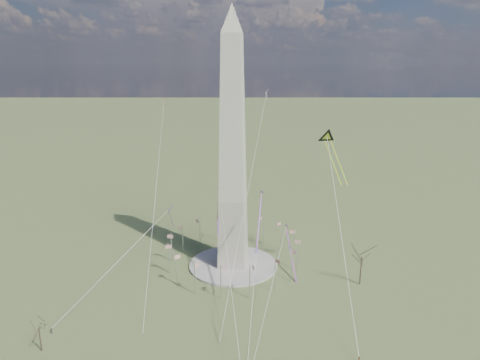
# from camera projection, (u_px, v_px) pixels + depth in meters

# --- Properties ---
(ground) EXTENTS (2000.00, 2000.00, 0.00)m
(ground) POSITION_uv_depth(u_px,v_px,m) (233.00, 265.00, 175.81)
(ground) COLOR #43542A
(ground) RESTS_ON ground
(plaza) EXTENTS (36.00, 36.00, 0.80)m
(plaza) POSITION_uv_depth(u_px,v_px,m) (233.00, 265.00, 175.71)
(plaza) COLOR #9D9790
(plaza) RESTS_ON ground
(washington_monument) EXTENTS (15.56, 15.56, 100.00)m
(washington_monument) POSITION_uv_depth(u_px,v_px,m) (233.00, 151.00, 163.01)
(washington_monument) COLOR #ABA18F
(washington_monument) RESTS_ON plaza
(flagpole_ring) EXTENTS (54.40, 54.40, 13.00)m
(flagpole_ring) POSITION_uv_depth(u_px,v_px,m) (233.00, 249.00, 173.87)
(flagpole_ring) COLOR silver
(flagpole_ring) RESTS_ON ground
(tree_near) EXTENTS (9.42, 9.42, 16.49)m
(tree_near) POSITION_uv_depth(u_px,v_px,m) (362.00, 255.00, 158.07)
(tree_near) COLOR #4A362D
(tree_near) RESTS_ON ground
(tree_far) EXTENTS (6.43, 6.43, 11.25)m
(tree_far) POSITION_uv_depth(u_px,v_px,m) (39.00, 327.00, 121.87)
(tree_far) COLOR #4A362D
(tree_far) RESTS_ON ground
(person_east) EXTENTS (0.80, 0.74, 1.84)m
(person_east) POSITION_uv_depth(u_px,v_px,m) (359.00, 359.00, 118.94)
(person_east) COLOR gray
(person_east) RESTS_ON ground
(person_west) EXTENTS (0.85, 0.68, 1.70)m
(person_west) POSITION_uv_depth(u_px,v_px,m) (51.00, 331.00, 131.71)
(person_west) COLOR gray
(person_west) RESTS_ON ground
(kite_delta_black) EXTENTS (11.91, 22.00, 17.97)m
(kite_delta_black) POSITION_uv_depth(u_px,v_px,m) (328.00, 140.00, 167.74)
(kite_delta_black) COLOR black
(kite_delta_black) RESTS_ON ground
(kite_diamond_purple) EXTENTS (1.87, 3.11, 9.95)m
(kite_diamond_purple) POSITION_uv_depth(u_px,v_px,m) (170.00, 211.00, 175.34)
(kite_diamond_purple) COLOR navy
(kite_diamond_purple) RESTS_ON ground
(kite_streamer_left) EXTENTS (2.05, 21.75, 14.93)m
(kite_streamer_left) POSITION_uv_depth(u_px,v_px,m) (260.00, 213.00, 147.29)
(kite_streamer_left) COLOR red
(kite_streamer_left) RESTS_ON ground
(kite_streamer_mid) EXTENTS (4.63, 20.02, 13.82)m
(kite_streamer_mid) POSITION_uv_depth(u_px,v_px,m) (219.00, 204.00, 171.11)
(kite_streamer_mid) COLOR red
(kite_streamer_mid) RESTS_ON ground
(kite_streamer_right) EXTENTS (7.38, 24.26, 16.94)m
(kite_streamer_right) POSITION_uv_depth(u_px,v_px,m) (290.00, 246.00, 172.94)
(kite_streamer_right) COLOR red
(kite_streamer_right) RESTS_ON ground
(kite_small_red) EXTENTS (1.16, 1.82, 4.07)m
(kite_small_red) POSITION_uv_depth(u_px,v_px,m) (164.00, 101.00, 202.45)
(kite_small_red) COLOR red
(kite_small_red) RESTS_ON ground
(kite_small_white) EXTENTS (1.27, 2.11, 5.06)m
(kite_small_white) POSITION_uv_depth(u_px,v_px,m) (267.00, 92.00, 200.35)
(kite_small_white) COLOR white
(kite_small_white) RESTS_ON ground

